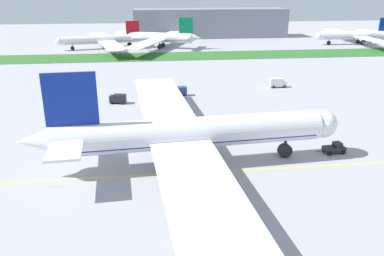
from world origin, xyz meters
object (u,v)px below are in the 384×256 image
parked_airliner_far_right (357,35)px  ground_crew_marshaller_front (161,152)px  ground_crew_wingwalker_port (191,139)px  service_truck_baggage_loader (118,98)px  pushback_tug (335,148)px  airliner_foreground (187,134)px  service_truck_catering_van (277,83)px  service_truck_fuel_bowser (179,91)px  parked_airliner_far_left (103,40)px  parked_airliner_far_centre (157,37)px

parked_airliner_far_right → ground_crew_marshaller_front: bearing=-129.4°
ground_crew_wingwalker_port → service_truck_baggage_loader: service_truck_baggage_loader is taller
pushback_tug → parked_airliner_far_right: size_ratio=0.08×
airliner_foreground → ground_crew_wingwalker_port: (2.02, 10.57, -5.43)m
ground_crew_marshaller_front → service_truck_catering_van: (41.45, 52.12, 0.68)m
airliner_foreground → service_truck_fuel_bowser: bearing=87.0°
ground_crew_wingwalker_port → parked_airliner_far_left: size_ratio=0.02×
ground_crew_marshaller_front → service_truck_fuel_bowser: size_ratio=0.31×
parked_airliner_far_centre → parked_airliner_far_right: bearing=0.1°
ground_crew_wingwalker_port → ground_crew_marshaller_front: (-6.78, -5.97, -0.01)m
service_truck_fuel_bowser → parked_airliner_far_left: size_ratio=0.07×
airliner_foreground → pushback_tug: (30.96, 2.26, -5.40)m
service_truck_fuel_bowser → parked_airliner_far_right: size_ratio=0.07×
service_truck_fuel_bowser → parked_airliner_far_left: bearing=107.8°
service_truck_fuel_bowser → parked_airliner_far_centre: (-3.31, 99.58, 4.00)m
airliner_foreground → service_truck_catering_van: 67.71m
service_truck_baggage_loader → parked_airliner_far_centre: (14.97, 105.76, 4.09)m
ground_crew_marshaller_front → pushback_tug: bearing=-3.7°
parked_airliner_far_centre → service_truck_catering_van: bearing=-68.1°
service_truck_catering_van → pushback_tug: bearing=-96.0°
service_truck_fuel_bowser → parked_airliner_far_centre: 99.71m
service_truck_baggage_loader → parked_airliner_far_right: bearing=39.2°
service_truck_baggage_loader → service_truck_catering_van: (52.34, 12.97, 0.18)m
service_truck_fuel_bowser → parked_airliner_far_left: parked_airliner_far_left is taller
pushback_tug → service_truck_catering_van: (5.72, 54.46, 0.64)m
airliner_foreground → service_truck_baggage_loader: size_ratio=19.62×
service_truck_catering_van → parked_airliner_far_left: parked_airliner_far_left is taller
airliner_foreground → service_truck_catering_van: airliner_foreground is taller
ground_crew_marshaller_front → parked_airliner_far_right: parked_airliner_far_right is taller
pushback_tug → ground_crew_marshaller_front: pushback_tug is taller
ground_crew_wingwalker_port → service_truck_fuel_bowser: size_ratio=0.31×
service_truck_baggage_loader → service_truck_fuel_bowser: service_truck_fuel_bowser is taller
pushback_tug → parked_airliner_far_left: size_ratio=0.08×
ground_crew_marshaller_front → service_truck_baggage_loader: size_ratio=0.33×
airliner_foreground → ground_crew_marshaller_front: (-4.76, 4.59, -5.44)m
service_truck_baggage_loader → service_truck_fuel_bowser: (18.29, 6.18, 0.09)m
ground_crew_wingwalker_port → service_truck_catering_van: service_truck_catering_van is taller
ground_crew_marshaller_front → parked_airliner_far_centre: parked_airliner_far_centre is taller
parked_airliner_far_right → airliner_foreground: bearing=-127.4°
service_truck_baggage_loader → parked_airliner_far_left: 107.67m
pushback_tug → parked_airliner_far_centre: parked_airliner_far_centre is taller
airliner_foreground → parked_airliner_far_right: size_ratio=1.24×
ground_crew_wingwalker_port → ground_crew_marshaller_front: 9.04m
ground_crew_marshaller_front → parked_airliner_far_centre: (4.08, 144.91, 4.59)m
service_truck_catering_van → airliner_foreground: bearing=-122.9°
ground_crew_wingwalker_port → ground_crew_marshaller_front: size_ratio=1.01×
service_truck_catering_van → parked_airliner_far_right: size_ratio=0.07×
ground_crew_wingwalker_port → parked_airliner_far_right: 178.90m
parked_airliner_far_left → parked_airliner_far_centre: (28.91, -0.95, 0.80)m
pushback_tug → ground_crew_marshaller_front: bearing=176.3°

